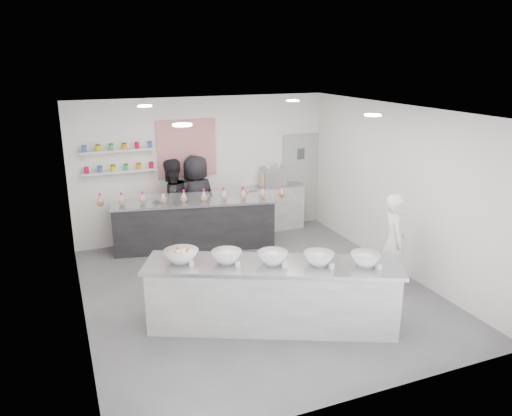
% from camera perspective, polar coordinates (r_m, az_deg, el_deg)
% --- Properties ---
extents(floor, '(6.00, 6.00, 0.00)m').
position_cam_1_polar(floor, '(8.54, 0.05, -9.41)').
color(floor, '#515156').
rests_on(floor, ground).
extents(ceiling, '(6.00, 6.00, 0.00)m').
position_cam_1_polar(ceiling, '(7.69, 0.06, 11.05)').
color(ceiling, white).
rests_on(ceiling, floor).
extents(back_wall, '(5.50, 0.00, 5.50)m').
position_cam_1_polar(back_wall, '(10.73, -6.03, 4.56)').
color(back_wall, white).
rests_on(back_wall, floor).
extents(left_wall, '(0.00, 6.00, 6.00)m').
position_cam_1_polar(left_wall, '(7.44, -19.96, -2.04)').
color(left_wall, white).
rests_on(left_wall, floor).
extents(right_wall, '(0.00, 6.00, 6.00)m').
position_cam_1_polar(right_wall, '(9.34, 15.89, 2.10)').
color(right_wall, white).
rests_on(right_wall, floor).
extents(back_door, '(0.88, 0.04, 2.10)m').
position_cam_1_polar(back_door, '(11.64, 5.03, 3.29)').
color(back_door, '#9E9E9B').
rests_on(back_door, floor).
extents(pattern_panel, '(1.25, 0.03, 1.20)m').
position_cam_1_polar(pattern_panel, '(10.53, -7.91, 6.75)').
color(pattern_panel, '#B41827').
rests_on(pattern_panel, back_wall).
extents(jar_shelf_lower, '(1.45, 0.22, 0.04)m').
position_cam_1_polar(jar_shelf_lower, '(10.28, -15.31, 4.06)').
color(jar_shelf_lower, silver).
rests_on(jar_shelf_lower, back_wall).
extents(jar_shelf_upper, '(1.45, 0.22, 0.04)m').
position_cam_1_polar(jar_shelf_upper, '(10.20, -15.49, 6.36)').
color(jar_shelf_upper, silver).
rests_on(jar_shelf_upper, back_wall).
extents(preserve_jars, '(1.45, 0.10, 0.56)m').
position_cam_1_polar(preserve_jars, '(10.20, -15.41, 5.57)').
color(preserve_jars, '#D30034').
rests_on(preserve_jars, jar_shelf_lower).
extents(downlight_0, '(0.24, 0.24, 0.02)m').
position_cam_1_polar(downlight_0, '(6.31, -8.42, 9.38)').
color(downlight_0, white).
rests_on(downlight_0, ceiling).
extents(downlight_1, '(0.24, 0.24, 0.02)m').
position_cam_1_polar(downlight_1, '(7.48, 13.20, 10.30)').
color(downlight_1, white).
rests_on(downlight_1, ceiling).
extents(downlight_2, '(0.24, 0.24, 0.02)m').
position_cam_1_polar(downlight_2, '(8.84, -12.61, 11.31)').
color(downlight_2, white).
rests_on(downlight_2, ceiling).
extents(downlight_3, '(0.24, 0.24, 0.02)m').
position_cam_1_polar(downlight_3, '(9.71, 4.23, 12.14)').
color(downlight_3, white).
rests_on(downlight_3, ceiling).
extents(prep_counter, '(3.63, 2.28, 0.99)m').
position_cam_1_polar(prep_counter, '(7.30, 1.86, -9.92)').
color(prep_counter, '#9A9B96').
rests_on(prep_counter, floor).
extents(back_bar, '(3.29, 1.24, 1.00)m').
position_cam_1_polar(back_bar, '(10.19, -6.99, -1.99)').
color(back_bar, black).
rests_on(back_bar, floor).
extents(sneeze_guard, '(3.12, 0.67, 0.27)m').
position_cam_1_polar(sneeze_guard, '(9.73, -7.02, 1.03)').
color(sneeze_guard, white).
rests_on(sneeze_guard, back_bar).
extents(espresso_ledge, '(1.38, 0.44, 1.02)m').
position_cam_1_polar(espresso_ledge, '(11.30, 2.00, 0.09)').
color(espresso_ledge, '#9A9B96').
rests_on(espresso_ledge, floor).
extents(espresso_machine, '(0.52, 0.36, 0.40)m').
position_cam_1_polar(espresso_machine, '(11.11, 1.99, 3.59)').
color(espresso_machine, '#93969E').
rests_on(espresso_machine, espresso_ledge).
extents(cup_stacks, '(0.24, 0.24, 0.32)m').
position_cam_1_polar(cup_stacks, '(11.03, 0.94, 3.30)').
color(cup_stacks, tan).
rests_on(cup_stacks, espresso_ledge).
extents(prep_bowls, '(2.98, 1.77, 0.17)m').
position_cam_1_polar(prep_bowls, '(7.05, 1.91, -5.71)').
color(prep_bowls, white).
rests_on(prep_bowls, prep_counter).
extents(label_cards, '(2.66, 0.04, 0.07)m').
position_cam_1_polar(label_cards, '(6.76, 5.37, -7.29)').
color(label_cards, white).
rests_on(label_cards, prep_counter).
extents(cookie_bags, '(3.69, 0.90, 0.26)m').
position_cam_1_polar(cookie_bags, '(10.00, -7.12, 1.42)').
color(cookie_bags, pink).
rests_on(cookie_bags, back_bar).
extents(woman_prep, '(0.61, 0.72, 1.66)m').
position_cam_1_polar(woman_prep, '(8.60, 15.49, -3.81)').
color(woman_prep, white).
rests_on(woman_prep, floor).
extents(staff_left, '(1.08, 0.98, 1.83)m').
position_cam_1_polar(staff_left, '(10.31, -9.64, 0.53)').
color(staff_left, black).
rests_on(staff_left, floor).
extents(staff_right, '(1.06, 0.87, 1.87)m').
position_cam_1_polar(staff_right, '(10.42, -6.79, 0.95)').
color(staff_right, black).
rests_on(staff_right, floor).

